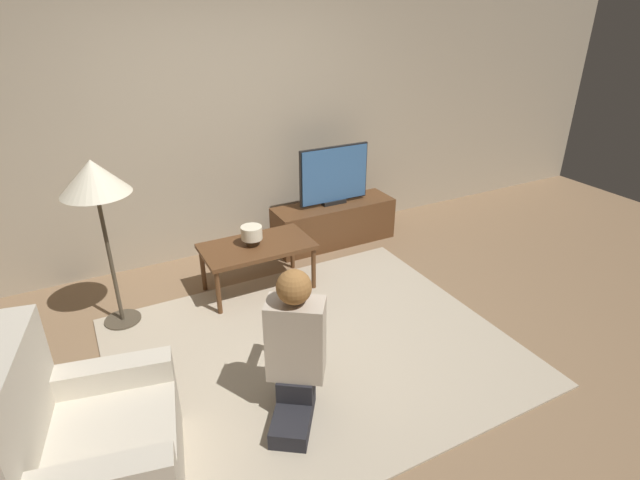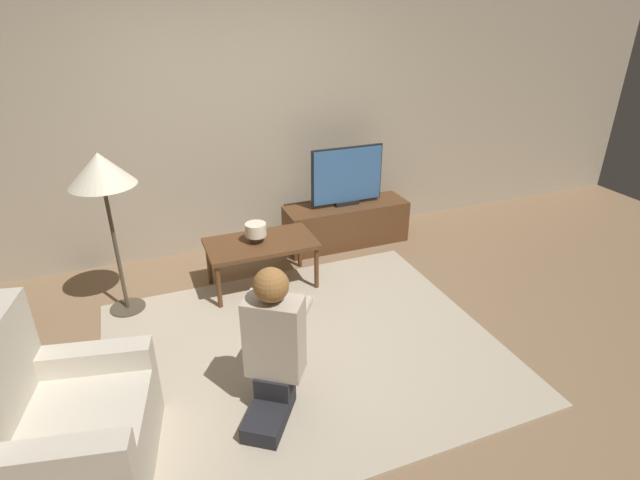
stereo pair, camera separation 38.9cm
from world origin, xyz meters
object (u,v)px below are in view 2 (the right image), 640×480
armchair (63,433)px  table_lamp (256,231)px  floor_lamp (102,176)px  tv (347,176)px  person_kneeling (274,340)px  coffee_table (261,246)px

armchair → table_lamp: armchair is taller
armchair → floor_lamp: bearing=-0.4°
tv → person_kneeling: tv is taller
tv → armchair: size_ratio=0.77×
tv → armchair: (-2.53, -2.06, -0.43)m
coffee_table → armchair: bearing=-134.1°
person_kneeling → table_lamp: size_ratio=5.42×
coffee_table → table_lamp: 0.15m
tv → person_kneeling: (-1.36, -1.98, -0.23)m
coffee_table → armchair: (-1.48, -1.53, -0.09)m
table_lamp → person_kneeling: bearing=-100.9°
person_kneeling → table_lamp: person_kneeling is taller
floor_lamp → tv: bearing=12.7°
coffee_table → tv: bearing=27.0°
armchair → tv: bearing=-39.1°
floor_lamp → person_kneeling: 1.82m
floor_lamp → table_lamp: 1.27m
person_kneeling → tv: bearing=-90.0°
floor_lamp → table_lamp: size_ratio=7.43×
coffee_table → table_lamp: (-0.04, 0.01, 0.15)m
armchair → person_kneeling: 1.19m
coffee_table → person_kneeling: (-0.31, -1.44, 0.11)m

